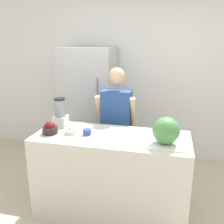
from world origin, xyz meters
The scene contains 10 objects.
wall_back centered at (0.00, 2.00, 1.30)m, with size 8.00×0.06×2.60m.
counter_island centered at (0.00, 0.33, 0.47)m, with size 1.64×0.67×0.95m.
refrigerator centered at (-0.67, 1.62, 0.90)m, with size 0.80×0.69×1.81m.
person centered at (-0.08, 0.96, 0.82)m, with size 0.51×0.26×1.59m.
cutting_board centered at (0.54, 0.22, 0.96)m, with size 0.39×0.29×0.01m.
watermelon centered at (0.56, 0.23, 1.09)m, with size 0.26×0.26×0.26m.
bowl_cherries centered at (-0.66, 0.24, 1.00)m, with size 0.16×0.16×0.13m.
bowl_cream centered at (-0.43, 0.29, 0.98)m, with size 0.13×0.13×0.09m.
bowl_small_blue centered at (-0.26, 0.30, 0.98)m, with size 0.09×0.09×0.06m.
blender centered at (-0.65, 0.50, 1.10)m, with size 0.15×0.15×0.34m.
Camera 1 is at (0.58, -2.05, 1.93)m, focal length 40.00 mm.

